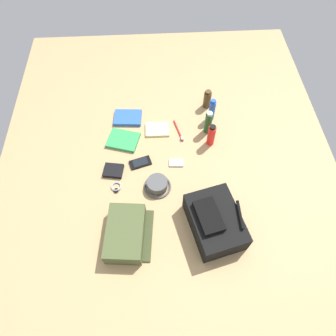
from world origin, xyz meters
The scene contains 16 objects.
ground_plane centered at (0.00, 0.00, -0.01)m, with size 2.64×2.02×0.02m, color tan.
backpack centered at (0.35, 0.22, 0.07)m, with size 0.38×0.31×0.16m.
toiletry_pouch centered at (0.38, -0.23, 0.05)m, with size 0.30×0.25×0.10m.
bucket_hat centered at (0.10, -0.07, 0.03)m, with size 0.16×0.16×0.06m.
cologne_bottle centered at (-0.50, 0.29, 0.06)m, with size 0.05×0.05×0.13m.
deodorant_spray centered at (-0.39, 0.30, 0.08)m, with size 0.04×0.04×0.17m.
shampoo_bottle centered at (-0.29, 0.27, 0.08)m, with size 0.04×0.04×0.17m.
sunscreen_spray centered at (-0.19, 0.27, 0.08)m, with size 0.05×0.05×0.16m.
paperback_novel centered at (-0.42, -0.24, 0.01)m, with size 0.14×0.18×0.02m.
travel_guidebook centered at (-0.24, -0.27, 0.01)m, with size 0.19×0.22×0.02m.
cell_phone centered at (-0.07, -0.16, 0.01)m, with size 0.10×0.14×0.01m.
media_player centered at (-0.05, 0.05, 0.01)m, with size 0.06×0.09×0.01m.
wristwatch centered at (0.09, -0.30, 0.01)m, with size 0.07×0.06×0.01m.
toothbrush centered at (-0.29, 0.09, 0.01)m, with size 0.17×0.05×0.02m.
wallet centered at (-0.02, -0.32, 0.01)m, with size 0.09×0.11×0.02m, color black.
notepad centered at (-0.31, -0.05, 0.01)m, with size 0.11×0.15×0.02m, color beige.
Camera 1 is at (0.91, -0.05, 1.52)m, focal length 32.25 mm.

